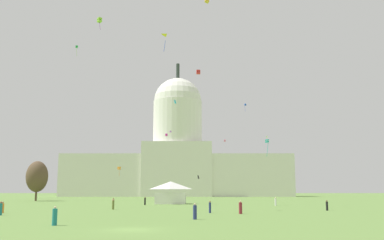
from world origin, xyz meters
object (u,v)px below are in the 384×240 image
at_px(tree_west_far, 39,177).
at_px(kite_magenta_mid, 168,135).
at_px(kite_cyan_mid, 176,102).
at_px(kite_gold_high, 208,0).
at_px(kite_black_low, 200,177).
at_px(kite_blue_high, 247,105).
at_px(kite_violet_mid, 172,132).
at_px(person_black_front_center, 329,206).
at_px(kite_white_mid, 268,138).
at_px(capitol_building, 179,157).
at_px(person_teal_mid_center, 2,209).
at_px(kite_pink_mid, 226,141).
at_px(event_tent, 172,193).
at_px(person_white_front_right, 277,202).
at_px(kite_red_mid, 200,72).
at_px(kite_turquoise_low, 269,141).
at_px(kite_yellow_mid, 168,37).
at_px(person_navy_back_right, 196,212).
at_px(person_navy_mid_right, 211,207).
at_px(kite_lime_high, 101,20).
at_px(person_maroon_edge_east, 242,208).
at_px(kite_green_high, 78,47).
at_px(person_black_lawn_far_right, 146,201).
at_px(person_olive_front_left, 115,205).
at_px(person_teal_deep_crowd, 56,217).
at_px(kite_orange_low, 121,168).
at_px(person_orange_lawn_far_left, 4,208).
at_px(person_tan_aisle_center, 115,202).

bearing_deg(tree_west_far, kite_magenta_mid, 34.07).
bearing_deg(kite_cyan_mid, kite_gold_high, 106.10).
distance_m(tree_west_far, kite_black_low, 61.74).
bearing_deg(kite_blue_high, kite_violet_mid, 63.27).
height_order(person_black_front_center, kite_white_mid, kite_white_mid).
height_order(capitol_building, person_teal_mid_center, capitol_building).
bearing_deg(kite_pink_mid, kite_blue_high, 7.27).
xyz_separation_m(event_tent, person_white_front_right, (22.36, -11.86, -1.82)).
relative_size(kite_red_mid, kite_turquoise_low, 0.24).
bearing_deg(kite_red_mid, kite_yellow_mid, -17.51).
height_order(person_navy_back_right, kite_black_low, kite_black_low).
xyz_separation_m(person_navy_mid_right, kite_lime_high, (-25.32, 37.93, 43.65)).
bearing_deg(kite_blue_high, kite_black_low, 111.45).
bearing_deg(kite_violet_mid, kite_magenta_mid, -111.08).
height_order(person_maroon_edge_east, kite_white_mid, kite_white_mid).
bearing_deg(kite_green_high, kite_cyan_mid, 130.75).
distance_m(person_teal_mid_center, kite_gold_high, 60.91).
xyz_separation_m(kite_gold_high, kite_red_mid, (-1.84, 4.70, -14.91)).
bearing_deg(capitol_building, person_black_lawn_far_right, -91.30).
relative_size(kite_blue_high, kite_violet_mid, 4.40).
height_order(person_navy_mid_right, kite_blue_high, kite_blue_high).
distance_m(person_black_lawn_far_right, person_olive_front_left, 21.50).
relative_size(person_navy_back_right, kite_cyan_mid, 1.85).
xyz_separation_m(kite_violet_mid, kite_cyan_mid, (5.38, -85.59, -4.13)).
bearing_deg(kite_white_mid, kite_turquoise_low, -22.52).
distance_m(person_teal_deep_crowd, kite_orange_low, 123.58).
distance_m(kite_red_mid, kite_lime_high, 29.32).
height_order(capitol_building, kite_pink_mid, capitol_building).
xyz_separation_m(person_navy_back_right, kite_turquoise_low, (15.74, 42.53, 12.64)).
height_order(person_orange_lawn_far_left, person_navy_back_right, person_navy_back_right).
bearing_deg(person_black_front_center, kite_green_high, 158.22).
bearing_deg(kite_violet_mid, tree_west_far, -142.66).
bearing_deg(person_black_front_center, person_white_front_right, 132.22).
xyz_separation_m(person_teal_deep_crowd, person_teal_mid_center, (-12.03, 15.95, 0.01)).
bearing_deg(kite_cyan_mid, person_orange_lawn_far_left, 52.10).
bearing_deg(kite_violet_mid, event_tent, -108.64).
bearing_deg(event_tent, kite_cyan_mid, 65.96).
height_order(capitol_building, kite_orange_low, capitol_building).
distance_m(event_tent, kite_violet_mid, 91.30).
height_order(event_tent, person_tan_aisle_center, event_tent).
height_order(person_tan_aisle_center, kite_white_mid, kite_white_mid).
xyz_separation_m(kite_green_high, kite_cyan_mid, (39.21, -50.90, -31.56)).
distance_m(person_teal_deep_crowd, kite_blue_high, 156.18).
xyz_separation_m(person_orange_lawn_far_left, kite_green_high, (-16.48, 93.01, 55.64)).
relative_size(tree_west_far, person_tan_aisle_center, 7.49).
bearing_deg(person_orange_lawn_far_left, kite_violet_mid, -169.72).
bearing_deg(kite_violet_mid, person_black_front_center, -97.12).
bearing_deg(person_maroon_edge_east, person_white_front_right, 20.39).
relative_size(event_tent, person_white_front_right, 4.36).
bearing_deg(kite_magenta_mid, kite_yellow_mid, 107.18).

